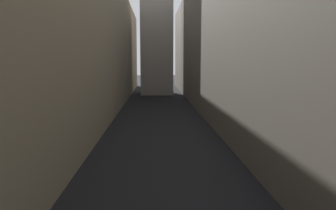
{
  "coord_description": "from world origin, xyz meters",
  "views": [
    {
      "loc": [
        -0.56,
        10.08,
        6.9
      ],
      "look_at": [
        0.0,
        23.21,
        5.15
      ],
      "focal_mm": 34.56,
      "sensor_mm": 36.0,
      "label": 1
    }
  ],
  "objects": [
    {
      "name": "ground_plane",
      "position": [
        0.0,
        48.0,
        0.0
      ],
      "size": [
        264.0,
        264.0,
        0.0
      ],
      "primitive_type": "plane",
      "color": "black"
    },
    {
      "name": "building_block_left",
      "position": [
        -13.3,
        50.0,
        9.45
      ],
      "size": [
        15.6,
        108.0,
        18.91
      ],
      "primitive_type": "cube",
      "color": "gray",
      "rests_on": "ground"
    },
    {
      "name": "building_block_right",
      "position": [
        10.75,
        50.0,
        10.02
      ],
      "size": [
        10.49,
        108.0,
        20.05
      ],
      "primitive_type": "cube",
      "color": "#60594F",
      "rests_on": "ground"
    }
  ]
}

